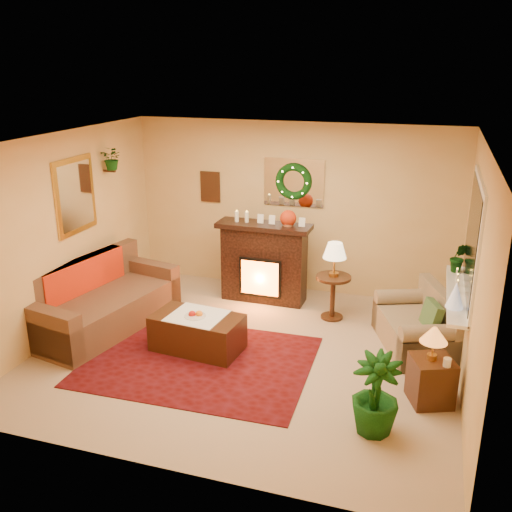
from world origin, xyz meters
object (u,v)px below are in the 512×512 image
(side_table_round, at_px, (333,296))
(coffee_table, at_px, (198,334))
(loveseat, at_px, (416,316))
(fireplace, at_px, (264,265))
(sofa, at_px, (104,298))
(end_table_square, at_px, (431,379))

(side_table_round, xyz_separation_m, coffee_table, (-1.43, -1.43, -0.12))
(loveseat, bearing_deg, side_table_round, 133.38)
(fireplace, xyz_separation_m, side_table_round, (1.10, -0.34, -0.23))
(fireplace, bearing_deg, sofa, -137.68)
(sofa, relative_size, end_table_square, 4.21)
(sofa, relative_size, coffee_table, 1.95)
(sofa, xyz_separation_m, coffee_table, (1.43, -0.21, -0.22))
(end_table_square, distance_m, coffee_table, 2.81)
(fireplace, relative_size, coffee_table, 1.13)
(loveseat, xyz_separation_m, end_table_square, (0.22, -1.22, -0.15))
(sofa, height_order, side_table_round, sofa)
(loveseat, xyz_separation_m, coffee_table, (-2.57, -0.89, -0.21))
(sofa, relative_size, side_table_round, 3.38)
(sofa, height_order, loveseat, sofa)
(loveseat, relative_size, coffee_table, 1.18)
(sofa, relative_size, fireplace, 1.73)
(loveseat, distance_m, end_table_square, 1.25)
(sofa, relative_size, loveseat, 1.64)
(sofa, distance_m, loveseat, 4.06)
(coffee_table, bearing_deg, fireplace, 85.12)
(coffee_table, bearing_deg, loveseat, 24.71)
(side_table_round, bearing_deg, fireplace, 162.76)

